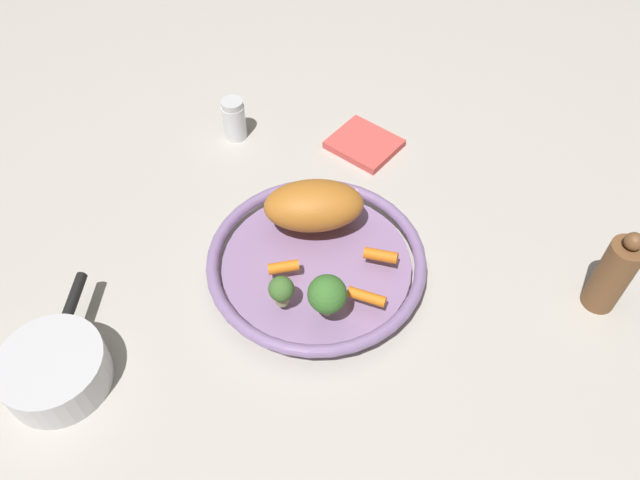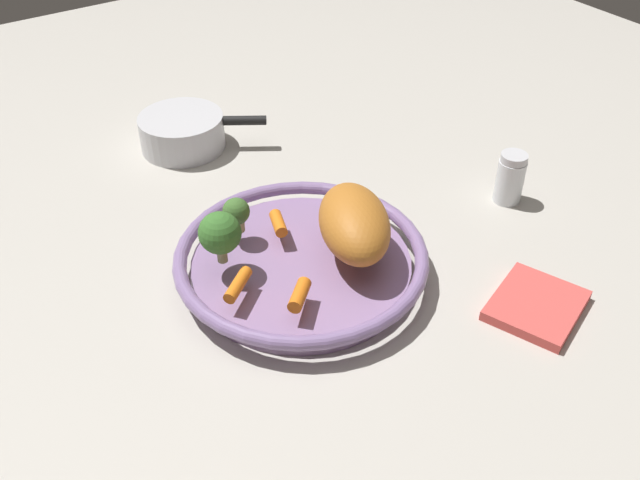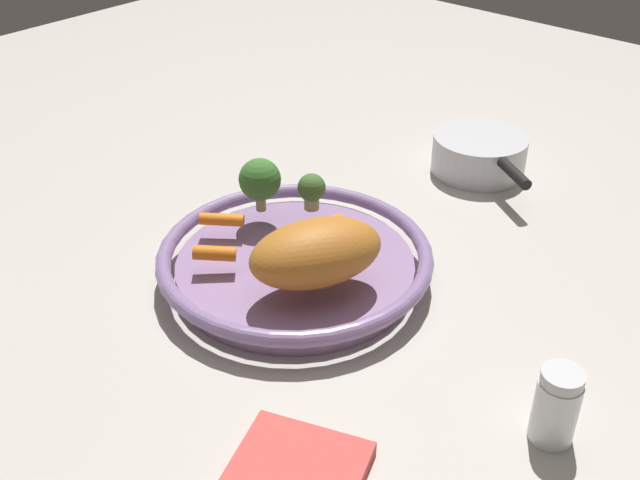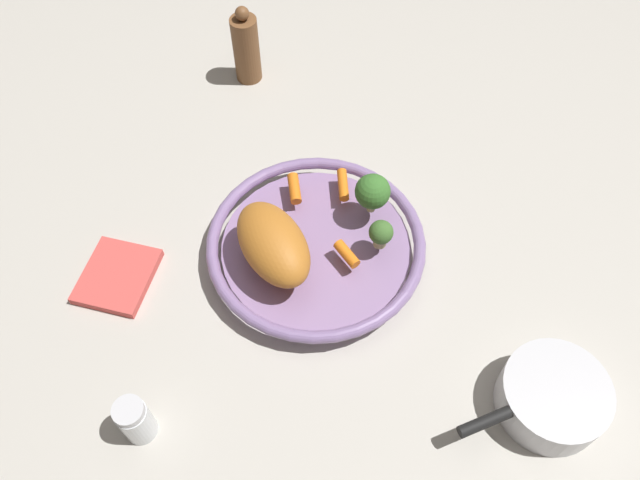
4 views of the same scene
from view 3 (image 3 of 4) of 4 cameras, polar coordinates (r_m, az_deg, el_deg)
ground_plane at (r=0.95m, az=-1.84°, el=-2.86°), size 2.30×2.30×0.00m
serving_bowl at (r=0.94m, az=-1.86°, el=-1.67°), size 0.34×0.34×0.04m
roast_chicken_piece at (r=0.85m, az=-0.30°, el=-0.95°), size 0.15×0.18×0.07m
baby_carrot_right at (r=0.95m, az=0.58°, el=1.12°), size 0.03×0.05×0.02m
baby_carrot_left at (r=0.91m, az=-7.86°, el=-0.98°), size 0.05×0.05×0.02m
baby_carrot_center at (r=0.97m, az=-7.33°, el=1.52°), size 0.05×0.05×0.02m
broccoli_floret_edge at (r=0.98m, az=-4.50°, el=4.48°), size 0.05×0.05×0.07m
broccoli_floret_small at (r=0.99m, az=-0.63°, el=3.80°), size 0.04×0.04×0.05m
salt_shaker at (r=0.76m, az=17.18°, el=-11.74°), size 0.04×0.04×0.08m
saucepan at (r=1.20m, az=11.79°, el=6.29°), size 0.20×0.16×0.06m
dish_towel at (r=0.72m, az=-1.71°, el=-16.81°), size 0.15×0.14×0.01m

